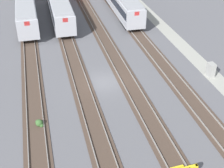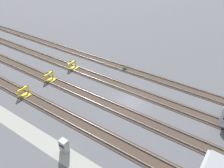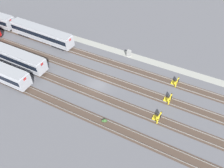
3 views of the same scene
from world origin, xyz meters
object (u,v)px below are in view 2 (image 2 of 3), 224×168
object	(u,v)px
electrical_cabinet	(64,146)
weed_clump	(124,69)
bumper_stop_nearest_track	(24,92)
bumper_stop_near_inner_track	(50,77)
bumper_stop_middle_track	(73,66)

from	to	relation	value
electrical_cabinet	weed_clump	size ratio (longest dim) A/B	1.74
electrical_cabinet	bumper_stop_nearest_track	bearing A→B (deg)	161.47
bumper_stop_near_inner_track	electrical_cabinet	bearing A→B (deg)	-36.68
bumper_stop_near_inner_track	weed_clump	xyz separation A→B (m)	(8.43, 9.70, -0.27)
weed_clump	bumper_stop_near_inner_track	bearing A→B (deg)	-131.01
bumper_stop_nearest_track	bumper_stop_middle_track	xyz separation A→B (m)	(0.39, 10.06, 0.00)
bumper_stop_near_inner_track	bumper_stop_middle_track	size ratio (longest dim) A/B	1.00
weed_clump	electrical_cabinet	bearing A→B (deg)	-78.52
bumper_stop_middle_track	bumper_stop_near_inner_track	bearing A→B (deg)	-95.08
bumper_stop_near_inner_track	electrical_cabinet	world-z (taller)	electrical_cabinet
bumper_stop_middle_track	electrical_cabinet	xyz separation A→B (m)	(11.82, -14.15, 0.29)
electrical_cabinet	weed_clump	bearing A→B (deg)	101.48
bumper_stop_nearest_track	weed_clump	bearing A→B (deg)	60.39
bumper_stop_nearest_track	electrical_cabinet	xyz separation A→B (m)	(12.21, -4.09, 0.29)
bumper_stop_nearest_track	electrical_cabinet	bearing A→B (deg)	-18.53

